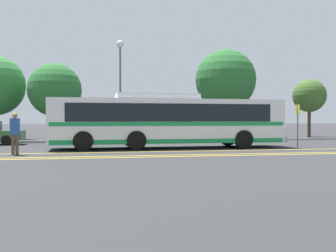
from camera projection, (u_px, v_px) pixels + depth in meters
ground_plane at (192, 148)px, 21.98m from camera, size 220.00×220.00×0.00m
lane_strip_0 at (176, 151)px, 19.38m from camera, size 32.62×0.20×0.01m
lane_strip_1 at (186, 155)px, 17.45m from camera, size 32.62×0.20×0.01m
lane_strip_2 at (189, 156)px, 16.77m from camera, size 32.62×0.20×0.01m
curb_strip at (151, 140)px, 27.85m from camera, size 40.62×0.36×0.15m
transit_bus at (168, 120)px, 21.51m from camera, size 12.97×2.83×2.95m
parked_car_1 at (97, 132)px, 26.01m from camera, size 4.86×2.25×1.41m
pedestrian_0 at (15, 131)px, 17.33m from camera, size 0.45×0.30×1.87m
bus_stop_sign at (298, 120)px, 21.89m from camera, size 0.07×0.40×2.45m
street_lamp at (120, 66)px, 28.50m from camera, size 0.55×0.55×7.33m
tree_0 at (55, 90)px, 28.98m from camera, size 3.93×3.93×5.72m
tree_1 at (226, 80)px, 32.88m from camera, size 5.07×5.07×7.42m
tree_3 at (309, 96)px, 34.77m from camera, size 2.93×2.93×5.15m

